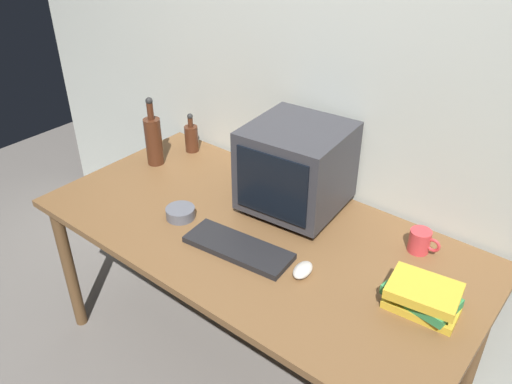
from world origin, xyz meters
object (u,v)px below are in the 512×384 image
Objects in this scene: keyboard at (238,248)px; mug at (420,241)px; crt_monitor at (296,168)px; cd_spindle at (180,213)px; computer_mouse at (303,270)px; bottle_short at (191,137)px; book_stack at (422,297)px; bottle_tall at (154,139)px.

keyboard is 3.50× the size of mug.
keyboard is (0.01, -0.37, -0.18)m from crt_monitor.
mug is at bearing 5.50° from crt_monitor.
mug is 1.00× the size of cd_spindle.
bottle_short is at bearing 148.85° from computer_mouse.
cd_spindle is at bearing -154.45° from mug.
crt_monitor is at bearing -174.50° from mug.
book_stack is at bearing 7.26° from cd_spindle.
crt_monitor reaches higher than book_stack.
mug is at bearing 25.55° from cd_spindle.
mug is at bearing 114.84° from book_stack.
cd_spindle is (0.43, -0.25, -0.11)m from bottle_tall.
crt_monitor reaches higher than keyboard.
book_stack is at bearing 6.77° from computer_mouse.
keyboard is 2.07× the size of bottle_short.
bottle_short is (0.04, 0.20, -0.05)m from bottle_tall.
bottle_tall is at bearing 154.44° from keyboard.
cd_spindle is (-0.59, -0.03, 0.00)m from computer_mouse.
keyboard is 0.27m from computer_mouse.
bottle_tall is at bearing 174.97° from book_stack.
cd_spindle is (-0.33, 0.02, 0.01)m from keyboard.
keyboard is 1.67× the size of book_stack.
computer_mouse is at bearing -165.77° from book_stack.
book_stack is (1.42, -0.12, -0.08)m from bottle_tall.
cd_spindle is at bearing -172.74° from book_stack.
crt_monitor is at bearing 8.08° from bottle_tall.
bottle_short is (-0.71, 0.10, -0.12)m from crt_monitor.
crt_monitor is at bearing 48.08° from cd_spindle.
crt_monitor is 0.51m from cd_spindle.
crt_monitor is at bearing 84.62° from keyboard.
bottle_tall is at bearing 149.89° from cd_spindle.
bottle_tall reaches higher than mug.
computer_mouse is 1.07m from bottle_short.
crt_monitor is 2.06× the size of bottle_short.
book_stack is (0.66, 0.14, 0.04)m from keyboard.
computer_mouse is 0.47m from mug.
bottle_tall reaches higher than computer_mouse.
bottle_tall is 1.43m from book_stack.
bottle_tall is 2.83× the size of cd_spindle.
bottle_tall is at bearing -171.92° from crt_monitor.
mug is at bearing 47.99° from computer_mouse.
computer_mouse is at bearing -12.40° from bottle_tall.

